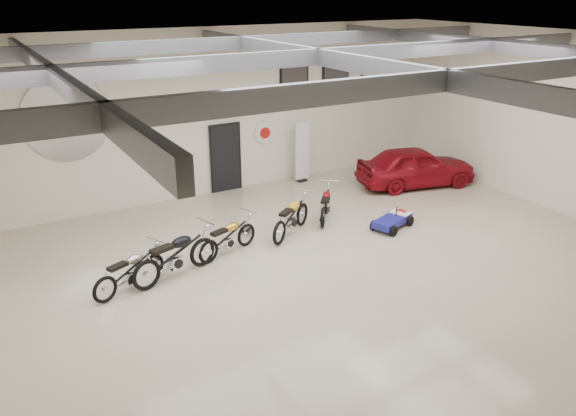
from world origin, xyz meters
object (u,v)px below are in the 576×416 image
banner_stand (302,153)px  motorcycle_silver (129,270)px  motorcycle_yellow (291,216)px  motorcycle_red (326,204)px  motorcycle_gold (228,236)px  motorcycle_black (175,254)px  go_kart (395,217)px  vintage_car (416,166)px

banner_stand → motorcycle_silver: (-6.95, -4.33, -0.51)m
motorcycle_silver → motorcycle_yellow: bearing=-13.3°
motorcycle_silver → motorcycle_red: bearing=-11.4°
motorcycle_gold → motorcycle_yellow: motorcycle_yellow is taller
motorcycle_black → go_kart: size_ratio=1.39×
motorcycle_red → vintage_car: size_ratio=0.46×
motorcycle_black → motorcycle_gold: size_ratio=1.20×
vintage_car → banner_stand: bearing=67.0°
motorcycle_silver → motorcycle_black: (1.03, 0.05, 0.09)m
motorcycle_silver → motorcycle_gold: (2.52, 0.54, -0.00)m
motorcycle_silver → vintage_car: bearing=-11.1°
banner_stand → motorcycle_silver: size_ratio=1.08×
banner_stand → motorcycle_red: size_ratio=1.11×
banner_stand → motorcycle_yellow: 4.39m
motorcycle_yellow → vintage_car: vintage_car is taller
banner_stand → motorcycle_gold: bearing=-144.5°
motorcycle_red → motorcycle_gold: bearing=141.7°
banner_stand → motorcycle_gold: 5.85m
go_kart → motorcycle_black: bearing=158.0°
motorcycle_silver → motorcycle_gold: bearing=-11.1°
vintage_car → motorcycle_silver: bearing=115.9°
motorcycle_gold → go_kart: motorcycle_gold is taller
motorcycle_gold → vintage_car: bearing=-7.7°
motorcycle_red → vintage_car: vintage_car is taller
go_kart → vintage_car: 3.62m
motorcycle_red → motorcycle_yellow: bearing=147.7°
motorcycle_gold → motorcycle_yellow: size_ratio=0.92×
banner_stand → motorcycle_yellow: banner_stand is taller
motorcycle_gold → motorcycle_red: (3.27, 0.66, -0.01)m
motorcycle_yellow → go_kart: motorcycle_yellow is taller
motorcycle_silver → motorcycle_black: motorcycle_black is taller
motorcycle_yellow → motorcycle_silver: bearing=155.8°
motorcycle_gold → vintage_car: 7.55m
motorcycle_yellow → motorcycle_gold: bearing=152.8°
motorcycle_red → vintage_car: 4.22m
motorcycle_silver → motorcycle_red: motorcycle_silver is taller
banner_stand → vintage_car: size_ratio=0.51×
vintage_car → motorcycle_red: bearing=116.5°
motorcycle_silver → motorcycle_gold: size_ratio=1.01×
motorcycle_red → go_kart: 1.92m
motorcycle_yellow → vintage_car: 5.64m
motorcycle_yellow → go_kart: (2.69, -0.95, -0.23)m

